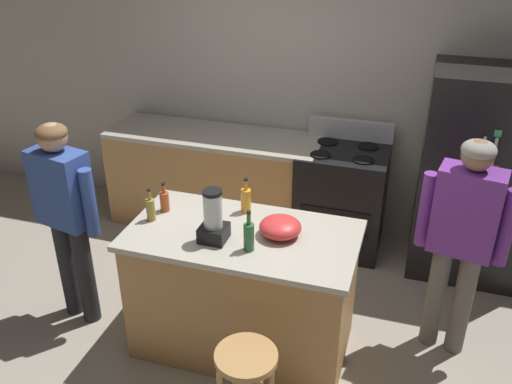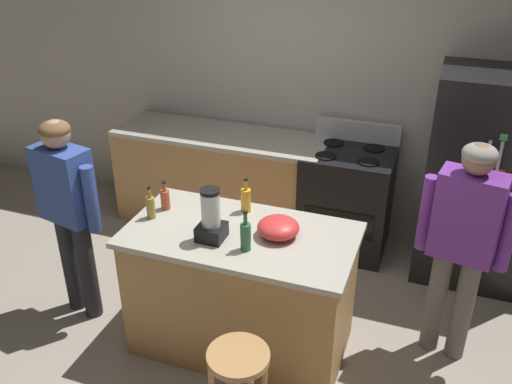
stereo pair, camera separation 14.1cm
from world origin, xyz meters
TOP-DOWN VIEW (x-y plane):
  - ground_plane at (0.00, 0.00)m, footprint 14.00×14.00m
  - back_wall at (0.00, 1.95)m, footprint 8.00×0.10m
  - kitchen_island at (0.00, 0.00)m, footprint 1.51×0.81m
  - back_counter_run at (-0.80, 1.55)m, footprint 2.00×0.64m
  - refrigerator at (1.51, 1.50)m, footprint 0.90×0.73m
  - stove_range at (0.42, 1.52)m, footprint 0.76×0.65m
  - person_by_island_left at (-1.29, -0.06)m, footprint 0.60×0.30m
  - person_by_sink_right at (1.37, 0.42)m, footprint 0.60×0.29m
  - bar_stool at (0.26, -0.72)m, footprint 0.36×0.36m
  - blender_appliance at (-0.15, -0.13)m, footprint 0.17×0.17m
  - bottle_vinegar at (-0.64, -0.02)m, footprint 0.06×0.06m
  - bottle_olive_oil at (0.10, -0.17)m, footprint 0.07×0.07m
  - bottle_cooking_sauce at (-0.61, 0.12)m, footprint 0.06×0.06m
  - bottle_soda at (-0.06, 0.27)m, footprint 0.07×0.07m
  - mixing_bowl at (0.24, 0.05)m, footprint 0.27×0.27m

SIDE VIEW (x-z plane):
  - ground_plane at x=0.00m, z-range 0.00..0.00m
  - back_counter_run at x=-0.80m, z-range 0.00..0.94m
  - kitchen_island at x=0.00m, z-range 0.00..0.95m
  - stove_range at x=0.42m, z-range -0.08..1.05m
  - bar_stool at x=0.26m, z-range 0.18..0.80m
  - refrigerator at x=1.51m, z-range 0.00..1.75m
  - person_by_island_left at x=-1.29m, z-range 0.17..1.75m
  - person_by_sink_right at x=1.37m, z-range 0.17..1.77m
  - mixing_bowl at x=0.24m, z-range 0.94..1.07m
  - bottle_cooking_sauce at x=-0.61m, z-range 0.92..1.13m
  - bottle_vinegar at x=-0.64m, z-range 0.91..1.15m
  - bottle_soda at x=-0.06m, z-range 0.91..1.17m
  - bottle_olive_oil at x=0.10m, z-range 0.91..1.18m
  - blender_appliance at x=-0.15m, z-range 0.92..1.27m
  - back_wall at x=0.00m, z-range 0.00..2.70m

